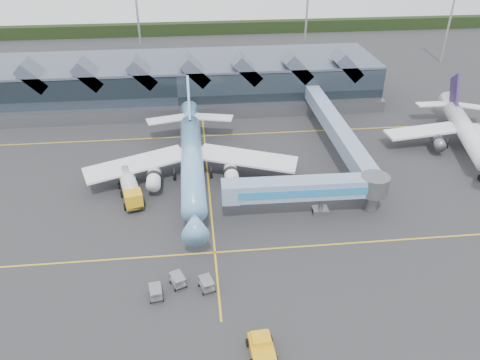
{
  "coord_description": "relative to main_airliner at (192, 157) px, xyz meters",
  "views": [
    {
      "loc": [
        -1.77,
        -56.48,
        40.42
      ],
      "look_at": [
        4.44,
        2.05,
        5.0
      ],
      "focal_mm": 35.0,
      "sensor_mm": 36.0,
      "label": 1
    }
  ],
  "objects": [
    {
      "name": "ground",
      "position": [
        2.52,
        -11.93,
        -3.89
      ],
      "size": [
        260.0,
        260.0,
        0.0
      ],
      "primitive_type": "plane",
      "color": "#28282A",
      "rests_on": "ground"
    },
    {
      "name": "taxi_stripes",
      "position": [
        2.52,
        -1.93,
        -3.89
      ],
      "size": [
        120.0,
        60.0,
        0.01
      ],
      "color": "yellow",
      "rests_on": "ground"
    },
    {
      "name": "tree_line_far",
      "position": [
        2.52,
        98.07,
        -1.89
      ],
      "size": [
        260.0,
        4.0,
        4.0
      ],
      "primitive_type": "cube",
      "color": "black",
      "rests_on": "ground"
    },
    {
      "name": "terminal",
      "position": [
        -2.55,
        35.42,
        0.99
      ],
      "size": [
        90.0,
        22.25,
        12.52
      ],
      "color": "black",
      "rests_on": "ground"
    },
    {
      "name": "light_masts",
      "position": [
        23.52,
        50.87,
        8.6
      ],
      "size": [
        132.4,
        42.56,
        22.45
      ],
      "color": "#979A9F",
      "rests_on": "ground"
    },
    {
      "name": "main_airliner",
      "position": [
        0.0,
        0.0,
        0.0
      ],
      "size": [
        35.86,
        41.1,
        13.24
      ],
      "rotation": [
        0.0,
        0.0,
        0.0
      ],
      "color": "#6A9BD7",
      "rests_on": "ground"
    },
    {
      "name": "regional_jet",
      "position": [
        50.79,
        5.74,
        -0.36
      ],
      "size": [
        28.88,
        32.12,
        11.14
      ],
      "rotation": [
        0.0,
        0.0,
        -0.25
      ],
      "color": "white",
      "rests_on": "ground"
    },
    {
      "name": "jet_bridge",
      "position": [
        17.75,
        -12.48,
        0.47
      ],
      "size": [
        24.54,
        4.23,
        6.12
      ],
      "rotation": [
        0.0,
        0.0,
        -0.02
      ],
      "color": "#7392C1",
      "rests_on": "ground"
    },
    {
      "name": "fuel_truck",
      "position": [
        -9.91,
        -4.79,
        -1.94
      ],
      "size": [
        4.82,
        10.43,
        3.48
      ],
      "rotation": [
        0.0,
        0.0,
        0.24
      ],
      "color": "black",
      "rests_on": "ground"
    },
    {
      "name": "pushback_tug",
      "position": [
        6.36,
        -36.58,
        -3.03
      ],
      "size": [
        2.96,
        4.47,
        1.91
      ],
      "rotation": [
        0.0,
        0.0,
        0.06
      ],
      "color": "gold",
      "rests_on": "ground"
    },
    {
      "name": "baggage_carts",
      "position": [
        -1.99,
        -26.56,
        -3.03
      ],
      "size": [
        7.84,
        4.28,
        1.53
      ],
      "rotation": [
        0.0,
        0.0,
        0.29
      ],
      "color": "gray",
      "rests_on": "ground"
    }
  ]
}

